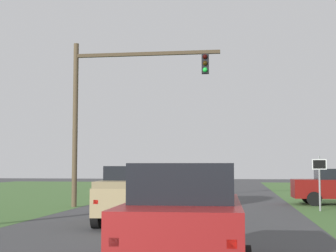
# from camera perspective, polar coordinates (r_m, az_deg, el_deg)

# --- Properties ---
(ground_plane) EXTENTS (120.00, 120.00, 0.00)m
(ground_plane) POSITION_cam_1_polar(r_m,az_deg,el_deg) (15.17, -1.29, -11.70)
(ground_plane) COLOR #424244
(red_suv_near) EXTENTS (2.27, 4.69, 1.94)m
(red_suv_near) POSITION_cam_1_polar(r_m,az_deg,el_deg) (9.33, 1.99, -9.94)
(red_suv_near) COLOR maroon
(red_suv_near) RESTS_ON ground_plane
(pickup_truck_lead) EXTENTS (2.46, 5.02, 1.90)m
(pickup_truck_lead) POSITION_cam_1_polar(r_m,az_deg,el_deg) (17.02, -3.67, -7.64)
(pickup_truck_lead) COLOR tan
(pickup_truck_lead) RESTS_ON ground_plane
(traffic_light) EXTENTS (6.94, 0.40, 7.71)m
(traffic_light) POSITION_cam_1_polar(r_m,az_deg,el_deg) (23.86, -6.33, 3.10)
(traffic_light) COLOR brown
(traffic_light) RESTS_ON ground_plane
(keep_moving_sign) EXTENTS (0.60, 0.09, 2.32)m
(keep_moving_sign) POSITION_cam_1_polar(r_m,az_deg,el_deg) (22.50, 16.65, -5.37)
(keep_moving_sign) COLOR gray
(keep_moving_sign) RESTS_ON ground_plane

